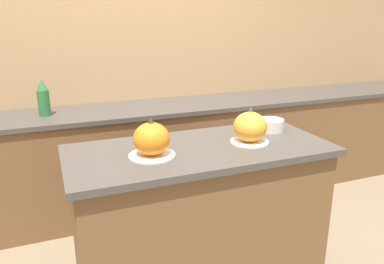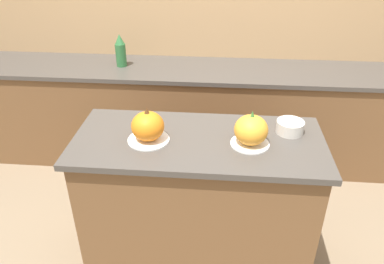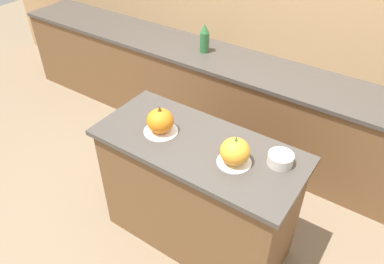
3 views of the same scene
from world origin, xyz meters
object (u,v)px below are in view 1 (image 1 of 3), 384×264
object	(u,v)px
mixing_bowl	(271,125)
bottle_tall	(43,98)
pumpkin_cake_left	(151,140)
pumpkin_cake_right	(250,128)

from	to	relation	value
mixing_bowl	bottle_tall	bearing A→B (deg)	138.32
bottle_tall	mixing_bowl	bearing A→B (deg)	-41.68
pumpkin_cake_left	bottle_tall	size ratio (longest dim) A/B	0.84
bottle_tall	mixing_bowl	world-z (taller)	bottle_tall
mixing_bowl	pumpkin_cake_left	bearing A→B (deg)	-168.86
pumpkin_cake_right	mixing_bowl	size ratio (longest dim) A/B	1.36
pumpkin_cake_left	pumpkin_cake_right	world-z (taller)	pumpkin_cake_right
pumpkin_cake_left	bottle_tall	world-z (taller)	bottle_tall
bottle_tall	mixing_bowl	distance (m)	1.67
bottle_tall	pumpkin_cake_left	bearing A→B (deg)	-69.52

